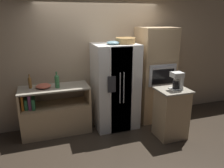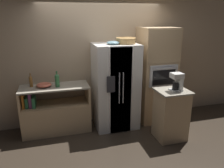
# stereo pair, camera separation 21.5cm
# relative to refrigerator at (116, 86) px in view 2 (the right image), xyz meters

# --- Properties ---
(ground_plane) EXTENTS (20.00, 20.00, 0.00)m
(ground_plane) POSITION_rel_refrigerator_xyz_m (-0.20, -0.08, -0.87)
(ground_plane) COLOR #382D23
(wall_back) EXTENTS (12.00, 0.06, 2.80)m
(wall_back) POSITION_rel_refrigerator_xyz_m (-0.20, 0.40, 0.53)
(wall_back) COLOR tan
(wall_back) RESTS_ON ground_plane
(counter_left) EXTENTS (1.32, 0.57, 0.95)m
(counter_left) POSITION_rel_refrigerator_xyz_m (-1.23, 0.09, -0.52)
(counter_left) COLOR tan
(counter_left) RESTS_ON ground_plane
(refrigerator) EXTENTS (0.87, 0.77, 1.73)m
(refrigerator) POSITION_rel_refrigerator_xyz_m (0.00, 0.00, 0.00)
(refrigerator) COLOR white
(refrigerator) RESTS_ON ground_plane
(wall_oven) EXTENTS (0.74, 0.70, 2.03)m
(wall_oven) POSITION_rel_refrigerator_xyz_m (0.92, 0.05, 0.15)
(wall_oven) COLOR tan
(wall_oven) RESTS_ON ground_plane
(island_counter) EXTENTS (0.58, 0.51, 0.97)m
(island_counter) POSITION_rel_refrigerator_xyz_m (0.85, -0.79, -0.38)
(island_counter) COLOR tan
(island_counter) RESTS_ON ground_plane
(wicker_basket) EXTENTS (0.39, 0.39, 0.12)m
(wicker_basket) POSITION_rel_refrigerator_xyz_m (0.19, -0.03, 0.93)
(wicker_basket) COLOR tan
(wicker_basket) RESTS_ON refrigerator
(fruit_bowl) EXTENTS (0.25, 0.25, 0.07)m
(fruit_bowl) POSITION_rel_refrigerator_xyz_m (-0.07, -0.07, 0.90)
(fruit_bowl) COLOR #668C99
(fruit_bowl) RESTS_ON refrigerator
(bottle_tall) EXTENTS (0.08, 0.08, 0.31)m
(bottle_tall) POSITION_rel_refrigerator_xyz_m (-1.15, 0.04, 0.22)
(bottle_tall) COLOR #33723F
(bottle_tall) RESTS_ON counter_left
(bottle_short) EXTENTS (0.06, 0.06, 0.27)m
(bottle_short) POSITION_rel_refrigerator_xyz_m (-1.64, 0.17, 0.20)
(bottle_short) COLOR brown
(bottle_short) RESTS_ON counter_left
(mixing_bowl) EXTENTS (0.28, 0.28, 0.08)m
(mixing_bowl) POSITION_rel_refrigerator_xyz_m (-1.40, 0.11, 0.12)
(mixing_bowl) COLOR #DB664C
(mixing_bowl) RESTS_ON counter_left
(coffee_maker) EXTENTS (0.20, 0.18, 0.33)m
(coffee_maker) POSITION_rel_refrigerator_xyz_m (0.91, -0.81, 0.28)
(coffee_maker) COLOR white
(coffee_maker) RESTS_ON island_counter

